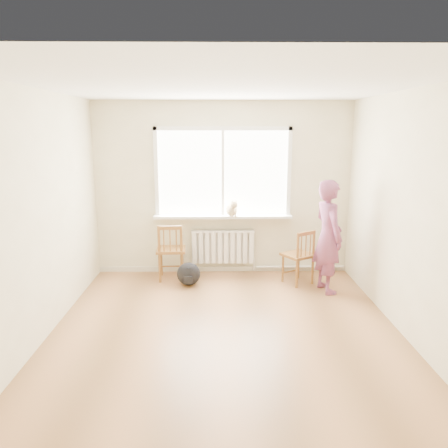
{
  "coord_description": "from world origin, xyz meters",
  "views": [
    {
      "loc": [
        -0.09,
        -4.56,
        2.28
      ],
      "look_at": [
        0.0,
        1.2,
        1.01
      ],
      "focal_mm": 35.0,
      "sensor_mm": 36.0,
      "label": 1
    }
  ],
  "objects_px": {
    "person": "(328,237)",
    "cat": "(232,209)",
    "chair_left": "(171,252)",
    "chair_right": "(300,257)",
    "backpack": "(189,274)"
  },
  "relations": [
    {
      "from": "chair_left",
      "to": "cat",
      "type": "relative_size",
      "value": 2.17
    },
    {
      "from": "chair_left",
      "to": "backpack",
      "type": "relative_size",
      "value": 2.52
    },
    {
      "from": "cat",
      "to": "backpack",
      "type": "xyz_separation_m",
      "value": [
        -0.66,
        -0.47,
        -0.89
      ]
    },
    {
      "from": "person",
      "to": "cat",
      "type": "bearing_deg",
      "value": 48.35
    },
    {
      "from": "chair_left",
      "to": "person",
      "type": "xyz_separation_m",
      "value": [
        2.26,
        -0.5,
        0.36
      ]
    },
    {
      "from": "person",
      "to": "cat",
      "type": "distance_m",
      "value": 1.53
    },
    {
      "from": "backpack",
      "to": "cat",
      "type": "bearing_deg",
      "value": 35.33
    },
    {
      "from": "cat",
      "to": "backpack",
      "type": "bearing_deg",
      "value": -159.12
    },
    {
      "from": "cat",
      "to": "chair_right",
      "type": "bearing_deg",
      "value": -37.63
    },
    {
      "from": "chair_left",
      "to": "chair_right",
      "type": "bearing_deg",
      "value": 170.65
    },
    {
      "from": "chair_right",
      "to": "backpack",
      "type": "height_order",
      "value": "chair_right"
    },
    {
      "from": "person",
      "to": "chair_left",
      "type": "bearing_deg",
      "value": 64.18
    },
    {
      "from": "chair_right",
      "to": "chair_left",
      "type": "bearing_deg",
      "value": -37.85
    },
    {
      "from": "chair_right",
      "to": "cat",
      "type": "relative_size",
      "value": 2.05
    },
    {
      "from": "person",
      "to": "cat",
      "type": "height_order",
      "value": "person"
    }
  ]
}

